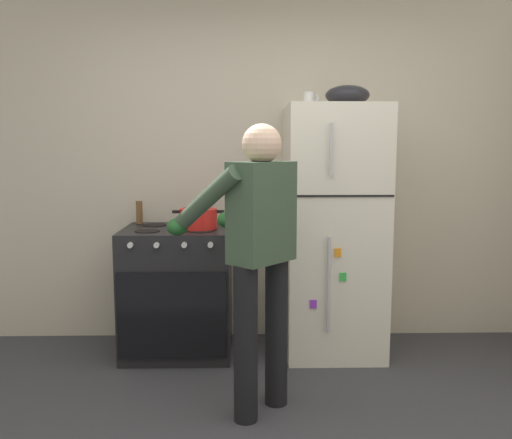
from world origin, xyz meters
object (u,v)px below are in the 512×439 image
person_cook (256,242)px  stove_range (178,291)px  pepper_mill (139,212)px  mixing_bowl (347,95)px  red_pot (198,219)px  coffee_mug (309,99)px  refrigerator (333,231)px

person_cook → stove_range: bearing=121.4°
stove_range → person_cook: person_cook is taller
pepper_mill → mixing_bowl: bearing=-7.6°
person_cook → pepper_mill: bearing=127.5°
mixing_bowl → red_pot: bearing=-177.2°
stove_range → coffee_mug: size_ratio=8.14×
coffee_mug → refrigerator: bearing=-15.8°
refrigerator → mixing_bowl: 0.95m
stove_range → red_pot: red_pot is taller
coffee_mug → pepper_mill: coffee_mug is taller
person_cook → mixing_bowl: 1.41m
stove_range → pepper_mill: 0.66m
red_pot → pepper_mill: size_ratio=2.14×
coffee_mug → pepper_mill: bearing=173.1°
coffee_mug → stove_range: bearing=-176.3°
person_cook → mixing_bowl: mixing_bowl is taller
stove_range → red_pot: (0.16, -0.04, 0.53)m
stove_range → coffee_mug: 1.66m
refrigerator → person_cook: refrigerator is taller
person_cook → pepper_mill: person_cook is taller
pepper_mill → red_pot: bearing=-28.5°
coffee_mug → mixing_bowl: 0.26m
stove_range → coffee_mug: coffee_mug is taller
refrigerator → mixing_bowl: mixing_bowl is taller
coffee_mug → mixing_bowl: bearing=-11.0°
person_cook → pepper_mill: size_ratio=9.45×
person_cook → red_pot: size_ratio=4.41×
red_pot → coffee_mug: coffee_mug is taller
refrigerator → red_pot: size_ratio=4.87×
refrigerator → coffee_mug: size_ratio=15.75×
stove_range → person_cook: (0.54, -0.89, 0.51)m
coffee_mug → mixing_bowl: mixing_bowl is taller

